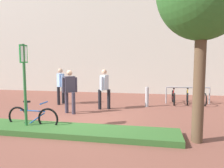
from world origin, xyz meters
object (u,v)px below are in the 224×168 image
parking_sign_post (24,75)px  person_shirt_white (61,84)px  person_suited_navy (70,89)px  bike_rack_cluster (188,97)px  person_shirt_blue (104,86)px  bollard_steel (147,97)px  bike_at_sign (33,117)px

parking_sign_post → person_shirt_white: 4.11m
person_suited_navy → parking_sign_post: bearing=-101.5°
person_suited_navy → person_shirt_white: (-1.15, 1.72, 0.00)m
bike_rack_cluster → person_suited_navy: (-4.85, -2.96, 0.63)m
person_shirt_blue → person_shirt_white: same height
parking_sign_post → bollard_steel: bearing=50.8°
bollard_steel → person_shirt_blue: size_ratio=0.52×
parking_sign_post → bollard_steel: parking_sign_post is taller
bike_at_sign → parking_sign_post: bearing=-111.9°
person_suited_navy → person_shirt_blue: bearing=41.6°
person_shirt_blue → person_shirt_white: size_ratio=1.00×
bike_at_sign → person_shirt_blue: person_shirt_blue is taller
parking_sign_post → person_shirt_blue: bearing=64.0°
bike_at_sign → person_suited_navy: (0.38, 2.06, 0.63)m
person_suited_navy → person_shirt_blue: (1.15, 1.02, 0.00)m
parking_sign_post → bike_at_sign: bearing=68.1°
parking_sign_post → person_suited_navy: size_ratio=1.48×
person_shirt_white → bollard_steel: bearing=2.4°
bike_rack_cluster → person_shirt_white: 6.16m
person_suited_navy → person_shirt_white: size_ratio=1.00×
bike_at_sign → person_shirt_white: (-0.78, 3.78, 0.63)m
bike_at_sign → person_suited_navy: size_ratio=0.98×
bollard_steel → parking_sign_post: bearing=-129.2°
bike_rack_cluster → bollard_steel: (-1.92, -1.07, 0.10)m
person_suited_navy → person_shirt_white: bearing=123.8°
bollard_steel → person_shirt_blue: 2.06m
bollard_steel → person_suited_navy: bearing=-147.2°
person_shirt_white → bike_at_sign: bearing=-78.4°
parking_sign_post → bike_rack_cluster: parking_sign_post is taller
bike_rack_cluster → person_suited_navy: size_ratio=1.22×
bike_at_sign → person_shirt_blue: bearing=63.7°
bike_at_sign → bollard_steel: bollard_steel is taller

